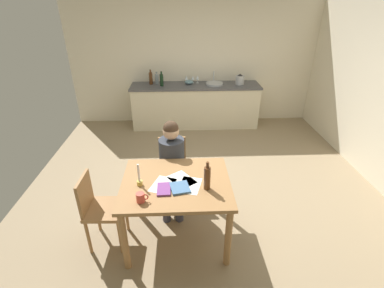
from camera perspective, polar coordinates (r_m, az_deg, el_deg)
ground_plane at (r=4.26m, az=2.27°, el=-8.46°), size 5.20×5.20×0.04m
wall_back at (r=6.15m, az=0.54°, el=16.54°), size 5.20×0.12×2.60m
kitchen_counter at (r=6.03m, az=0.68°, el=7.94°), size 2.67×0.64×0.90m
dining_table at (r=3.04m, az=-3.25°, el=-9.48°), size 1.15×0.95×0.77m
chair_at_table at (r=3.72m, az=-4.02°, el=-4.77°), size 0.40×0.40×0.88m
person_seated at (r=3.50m, az=-4.15°, el=-3.56°), size 0.32×0.59×1.19m
chair_side_empty at (r=3.24m, az=-18.49°, el=-12.18°), size 0.41×0.41×0.87m
coffee_mug at (r=2.72m, az=-10.47°, el=-10.73°), size 0.12×0.08×0.09m
candlestick at (r=2.93m, az=-10.75°, el=-7.15°), size 0.06×0.06×0.25m
book_magazine at (r=2.86m, az=-2.49°, el=-8.94°), size 0.22×0.24×0.02m
book_cookery at (r=2.86m, az=-5.79°, el=-9.20°), size 0.14×0.21×0.02m
paper_letter at (r=3.00m, az=-2.15°, el=-7.29°), size 0.34×0.36×0.00m
paper_bill at (r=2.93m, az=-5.99°, el=-8.36°), size 0.30×0.35×0.00m
paper_envelope at (r=2.91m, az=-0.42°, el=-8.47°), size 0.28×0.34×0.00m
wine_bottle_on_table at (r=2.80m, az=3.14°, el=-6.90°), size 0.07×0.07×0.31m
sink_unit at (r=5.92m, az=4.62°, el=12.27°), size 0.36×0.36×0.24m
bottle_oil at (r=5.97m, az=-8.45°, el=13.23°), size 0.07×0.07×0.30m
bottle_vinegar at (r=5.96m, az=-7.22°, el=13.09°), size 0.08×0.08×0.25m
bottle_wine_red at (r=5.81m, az=-6.25°, el=12.95°), size 0.07×0.07×0.30m
mixing_bowl at (r=5.94m, az=-0.63°, el=12.60°), size 0.18×0.18×0.08m
stovetop_kettle at (r=5.99m, az=9.79°, el=12.88°), size 0.18×0.18×0.22m
wine_glass_near_sink at (r=6.01m, az=1.15°, el=13.43°), size 0.07×0.07×0.15m
wine_glass_by_kettle at (r=6.01m, az=0.18°, el=13.42°), size 0.07×0.07×0.15m
wine_glass_back_left at (r=6.00m, az=-1.15°, el=13.40°), size 0.07×0.07×0.15m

